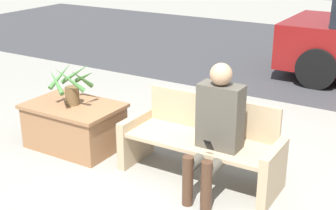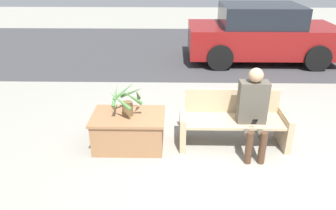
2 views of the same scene
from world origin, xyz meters
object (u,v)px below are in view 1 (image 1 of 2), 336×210
at_px(bench, 202,142).
at_px(potted_plant, 72,85).
at_px(planter_box, 74,124).
at_px(person_seated, 216,125).

bearing_deg(bench, potted_plant, -175.57).
bearing_deg(planter_box, person_seated, -1.69).
xyz_separation_m(person_seated, potted_plant, (-1.84, 0.06, 0.08)).
bearing_deg(person_seated, potted_plant, 178.14).
bearing_deg(bench, person_seated, -37.83).
bearing_deg(potted_plant, bench, 4.43).
xyz_separation_m(planter_box, potted_plant, (-0.00, 0.01, 0.48)).
bearing_deg(potted_plant, person_seated, -1.86).
height_order(planter_box, potted_plant, potted_plant).
distance_m(person_seated, potted_plant, 1.84).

